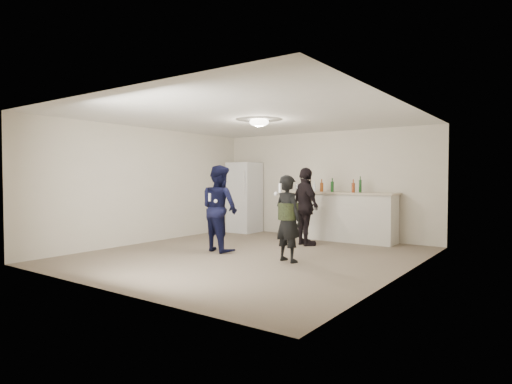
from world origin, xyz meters
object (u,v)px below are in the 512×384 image
Objects in this scene: spectator at (306,207)px; man at (219,208)px; counter at (337,217)px; shaker at (297,188)px; fridge at (244,197)px; woman at (288,218)px.

man is at bearing 90.78° from spectator.
shaker is at bearing -173.20° from counter.
fridge reaches higher than counter.
fridge is 2.57m from spectator.
spectator is at bearing -109.61° from man.
fridge is at bearing 10.45° from spectator.
fridge is at bearing 178.32° from shaker.
woman is (0.37, -2.77, 0.21)m from counter.
counter is at bearing -67.88° from woman.
fridge is at bearing -49.12° from man.
counter is at bearing -68.00° from spectator.
man is at bearing -95.71° from shaker.
spectator reaches higher than woman.
woman is (1.61, -0.11, -0.10)m from man.
counter is 1.44× the size of fridge.
man reaches higher than counter.
woman is (2.96, -2.70, -0.17)m from fridge.
counter is 2.62m from fridge.
woman reaches higher than counter.
spectator is (-0.22, -1.08, 0.29)m from counter.
shaker is 0.10× the size of spectator.
fridge is 1.09× the size of man.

